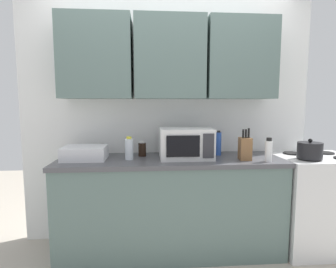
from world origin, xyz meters
TOP-DOWN VIEW (x-y plane):
  - wall_back_with_cabinets at (0.00, -0.06)m, footprint 2.93×0.38m
  - counter_run at (0.00, -0.30)m, footprint 2.06×0.63m
  - stove_range at (1.42, -0.32)m, footprint 0.76×0.64m
  - kettle at (1.25, -0.46)m, footprint 0.21×0.21m
  - microwave at (0.14, -0.30)m, footprint 0.48×0.37m
  - dish_rack at (-0.78, -0.30)m, footprint 0.38×0.30m
  - knife_block at (0.66, -0.42)m, footprint 0.11×0.13m
  - bottle_clear_tall at (-0.38, -0.33)m, footprint 0.07×0.07m
  - bottle_white_jar at (0.84, -0.51)m, footprint 0.06×0.06m
  - bottle_soy_dark at (-0.26, -0.19)m, footprint 0.07×0.07m
  - bottle_blue_cleaner at (0.48, -0.19)m, footprint 0.06×0.06m

SIDE VIEW (x-z plane):
  - counter_run at x=0.00m, z-range 0.00..0.90m
  - stove_range at x=1.42m, z-range 0.00..0.91m
  - dish_rack at x=-0.78m, z-range 0.90..1.02m
  - bottle_soy_dark at x=-0.26m, z-range 0.89..1.04m
  - kettle at x=1.25m, z-range 0.89..1.07m
  - bottle_clear_tall at x=-0.38m, z-range 0.89..1.10m
  - bottle_white_jar at x=0.84m, z-range 0.89..1.11m
  - knife_block at x=0.66m, z-range 0.86..1.15m
  - bottle_blue_cleaner at x=0.48m, z-range 0.89..1.14m
  - microwave at x=0.14m, z-range 0.90..1.18m
  - wall_back_with_cabinets at x=0.00m, z-range 0.27..2.87m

